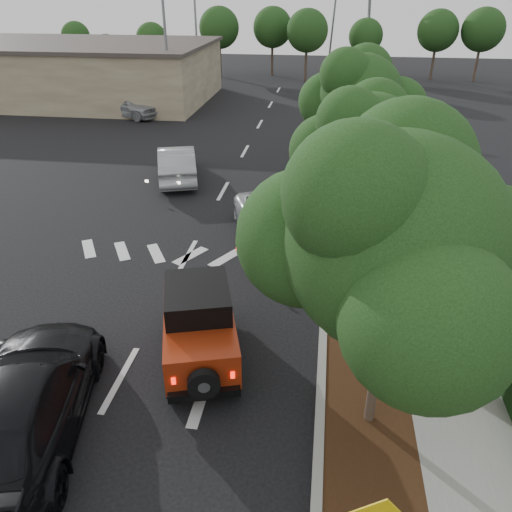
# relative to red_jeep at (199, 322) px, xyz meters

# --- Properties ---
(ground) EXTENTS (120.00, 120.00, 0.00)m
(ground) POSITION_rel_red_jeep_xyz_m (-1.63, -1.16, -0.95)
(ground) COLOR black
(ground) RESTS_ON ground
(curb) EXTENTS (0.20, 70.00, 0.15)m
(curb) POSITION_rel_red_jeep_xyz_m (2.97, 10.84, -0.87)
(curb) COLOR #9E9B93
(curb) RESTS_ON ground
(planting_strip) EXTENTS (1.80, 70.00, 0.12)m
(planting_strip) POSITION_rel_red_jeep_xyz_m (3.97, 10.84, -0.89)
(planting_strip) COLOR black
(planting_strip) RESTS_ON ground
(sidewalk) EXTENTS (2.00, 70.00, 0.12)m
(sidewalk) POSITION_rel_red_jeep_xyz_m (5.87, 10.84, -0.89)
(sidewalk) COLOR gray
(sidewalk) RESTS_ON ground
(hedge) EXTENTS (0.80, 70.00, 0.80)m
(hedge) POSITION_rel_red_jeep_xyz_m (7.27, 10.84, -0.55)
(hedge) COLOR black
(hedge) RESTS_ON ground
(commercial_building) EXTENTS (22.00, 12.00, 4.00)m
(commercial_building) POSITION_rel_red_jeep_xyz_m (-17.63, 28.84, 1.05)
(commercial_building) COLOR #7B6955
(commercial_building) RESTS_ON ground
(transmission_tower) EXTENTS (7.00, 4.00, 28.00)m
(transmission_tower) POSITION_rel_red_jeep_xyz_m (4.37, 46.84, -0.95)
(transmission_tower) COLOR slate
(transmission_tower) RESTS_ON ground
(street_tree_near) EXTENTS (3.80, 3.80, 5.92)m
(street_tree_near) POSITION_rel_red_jeep_xyz_m (3.97, -1.66, -0.95)
(street_tree_near) COLOR #193311
(street_tree_near) RESTS_ON ground
(street_tree_mid) EXTENTS (3.20, 3.20, 5.32)m
(street_tree_mid) POSITION_rel_red_jeep_xyz_m (3.97, 5.34, -0.95)
(street_tree_mid) COLOR #193311
(street_tree_mid) RESTS_ON ground
(street_tree_far) EXTENTS (3.40, 3.40, 5.62)m
(street_tree_far) POSITION_rel_red_jeep_xyz_m (3.97, 11.84, -0.95)
(street_tree_far) COLOR #193311
(street_tree_far) RESTS_ON ground
(light_pole_a) EXTENTS (2.00, 0.22, 9.00)m
(light_pole_a) POSITION_rel_red_jeep_xyz_m (-8.13, 24.84, -0.95)
(light_pole_a) COLOR slate
(light_pole_a) RESTS_ON ground
(light_pole_b) EXTENTS (2.00, 0.22, 9.00)m
(light_pole_b) POSITION_rel_red_jeep_xyz_m (-9.13, 36.84, -0.95)
(light_pole_b) COLOR slate
(light_pole_b) RESTS_ON ground
(red_jeep) EXTENTS (2.48, 3.81, 1.86)m
(red_jeep) POSITION_rel_red_jeep_xyz_m (0.00, 0.00, 0.00)
(red_jeep) COLOR black
(red_jeep) RESTS_ON ground
(silver_suv_ahead) EXTENTS (3.66, 5.26, 1.33)m
(silver_suv_ahead) POSITION_rel_red_jeep_xyz_m (1.04, 6.58, -0.28)
(silver_suv_ahead) COLOR #AEB1B6
(silver_suv_ahead) RESTS_ON ground
(black_suv_oncoming) EXTENTS (3.53, 6.10, 1.66)m
(black_suv_oncoming) POSITION_rel_red_jeep_xyz_m (-2.82, -2.94, -0.12)
(black_suv_oncoming) COLOR black
(black_suv_oncoming) RESTS_ON ground
(silver_sedan_oncoming) EXTENTS (2.94, 4.93, 1.54)m
(silver_sedan_oncoming) POSITION_rel_red_jeep_xyz_m (-4.02, 12.07, -0.18)
(silver_sedan_oncoming) COLOR #9DA1A5
(silver_sedan_oncoming) RESTS_ON ground
(parked_suv) EXTENTS (5.27, 3.81, 1.67)m
(parked_suv) POSITION_rel_red_jeep_xyz_m (-10.77, 23.70, -0.11)
(parked_suv) COLOR #999DA0
(parked_suv) RESTS_ON ground
(terracotta_planter) EXTENTS (0.73, 0.73, 1.26)m
(terracotta_planter) POSITION_rel_red_jeep_xyz_m (6.22, -0.50, -0.09)
(terracotta_planter) COLOR brown
(terracotta_planter) RESTS_ON ground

